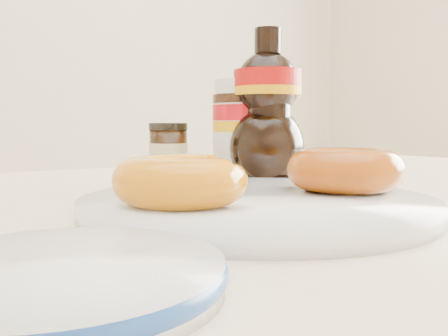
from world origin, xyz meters
TOP-DOWN VIEW (x-y plane):
  - dining_table at (0.00, 0.10)m, footprint 1.40×0.90m
  - plate at (-0.08, 0.05)m, footprint 0.30×0.30m
  - donut_bitten at (-0.16, 0.05)m, footprint 0.13×0.13m
  - donut_whole at (0.01, 0.04)m, footprint 0.12×0.12m
  - nutella_jar at (0.05, 0.24)m, footprint 0.09×0.09m
  - syrup_bottle at (0.05, 0.20)m, footprint 0.11×0.10m
  - dark_jar at (-0.05, 0.28)m, footprint 0.05×0.05m
  - blue_rim_saucer at (-0.28, -0.06)m, footprint 0.15×0.15m

SIDE VIEW (x-z plane):
  - dining_table at x=0.00m, z-range 0.29..1.04m
  - plate at x=-0.08m, z-range 0.75..0.77m
  - blue_rim_saucer at x=-0.28m, z-range 0.75..0.77m
  - donut_bitten at x=-0.16m, z-range 0.76..0.80m
  - donut_whole at x=0.01m, z-range 0.76..0.80m
  - dark_jar at x=-0.05m, z-range 0.75..0.83m
  - nutella_jar at x=0.05m, z-range 0.76..0.89m
  - syrup_bottle at x=0.05m, z-range 0.75..0.94m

